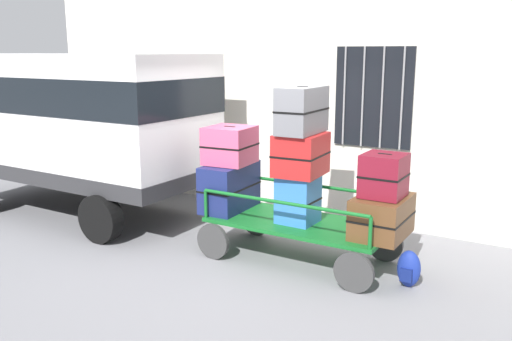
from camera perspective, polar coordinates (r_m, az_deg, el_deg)
name	(u,v)px	position (r m, az deg, el deg)	size (l,w,h in m)	color
ground_plane	(258,259)	(7.22, 0.17, -9.30)	(40.00, 40.00, 0.00)	gray
building_wall	(334,63)	(8.78, 8.23, 11.16)	(12.00, 0.38, 5.00)	silver
van	(79,116)	(9.47, -18.17, 5.49)	(4.54, 2.08, 2.64)	white
luggage_cart	(299,229)	(7.07, 4.52, -6.18)	(2.43, 1.15, 0.53)	#146023
cart_railing	(299,197)	(6.95, 4.58, -2.81)	(2.30, 1.02, 0.39)	#146023
suitcase_left_bottom	(230,186)	(7.50, -2.79, -1.69)	(0.54, 0.95, 0.65)	navy
suitcase_left_middle	(230,145)	(7.40, -2.76, 2.69)	(0.65, 0.68, 0.51)	#CC4C72
suitcase_midleft_bottom	(298,199)	(6.93, 4.45, -3.03)	(0.48, 0.46, 0.62)	#3372C6
suitcase_midleft_middle	(301,154)	(6.85, 4.75, 1.72)	(0.60, 0.73, 0.53)	#B21E1E
suitcase_midleft_top	(302,110)	(6.78, 4.88, 6.36)	(0.45, 0.83, 0.58)	slate
suitcase_center_bottom	(382,216)	(6.59, 13.13, -4.72)	(0.58, 0.82, 0.49)	brown
suitcase_center_middle	(384,175)	(6.46, 13.33, -0.50)	(0.49, 0.51, 0.51)	maroon
backpack	(409,269)	(6.58, 15.80, -9.96)	(0.27, 0.22, 0.44)	navy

